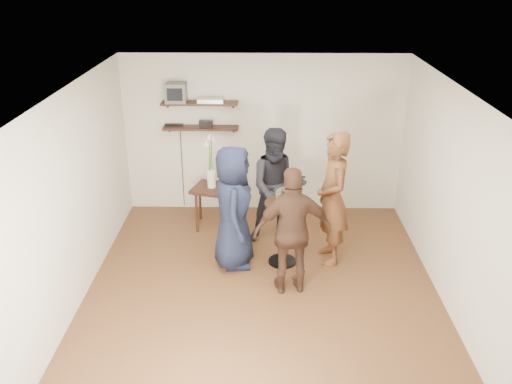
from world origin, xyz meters
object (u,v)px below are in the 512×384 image
at_px(dvd_deck, 211,100).
at_px(person_dark, 278,186).
at_px(person_brown, 293,232).
at_px(crt_monitor, 176,92).
at_px(side_table, 212,193).
at_px(person_navy, 233,208).
at_px(person_plaid, 332,199).
at_px(radio, 206,124).
at_px(drinks_table, 283,224).

xyz_separation_m(dvd_deck, person_dark, (1.04, -1.01, -1.02)).
distance_m(dvd_deck, person_brown, 2.85).
bearing_deg(person_brown, dvd_deck, -71.23).
distance_m(crt_monitor, side_table, 1.66).
bearing_deg(person_brown, crt_monitor, -61.90).
bearing_deg(person_navy, side_table, 15.77).
distance_m(side_table, person_brown, 2.16).
relative_size(person_plaid, person_brown, 1.12).
relative_size(person_dark, person_navy, 1.01).
bearing_deg(side_table, radio, 101.42).
bearing_deg(dvd_deck, person_plaid, -41.76).
bearing_deg(side_table, person_plaid, -30.26).
bearing_deg(person_dark, crt_monitor, 141.61).
relative_size(person_navy, person_brown, 1.03).
bearing_deg(radio, crt_monitor, 180.00).
distance_m(crt_monitor, drinks_table, 2.75).
bearing_deg(crt_monitor, person_brown, -53.62).
xyz_separation_m(dvd_deck, person_plaid, (1.77, -1.58, -0.96)).
bearing_deg(person_brown, person_navy, -47.45).
distance_m(side_table, drinks_table, 1.55).
height_order(person_dark, person_brown, person_dark).
relative_size(side_table, person_brown, 0.41).
bearing_deg(radio, person_plaid, -40.41).
xyz_separation_m(crt_monitor, side_table, (0.56, -0.56, -1.46)).
bearing_deg(person_plaid, side_table, -129.14).
xyz_separation_m(radio, person_dark, (1.13, -1.01, -0.64)).
relative_size(dvd_deck, person_dark, 0.23).
distance_m(radio, drinks_table, 2.26).
xyz_separation_m(person_plaid, person_dark, (-0.73, 0.57, -0.06)).
relative_size(dvd_deck, person_plaid, 0.21).
height_order(crt_monitor, dvd_deck, crt_monitor).
bearing_deg(side_table, drinks_table, -46.17).
xyz_separation_m(dvd_deck, person_navy, (0.43, -1.72, -1.03)).
height_order(drinks_table, person_brown, person_brown).
relative_size(drinks_table, person_navy, 0.54).
height_order(crt_monitor, person_dark, crt_monitor).
relative_size(radio, person_dark, 0.13).
height_order(radio, person_navy, person_navy).
height_order(crt_monitor, person_plaid, crt_monitor).
distance_m(person_dark, person_navy, 0.94).
bearing_deg(side_table, person_brown, -56.73).
relative_size(dvd_deck, drinks_table, 0.43).
distance_m(radio, person_brown, 2.77).
height_order(drinks_table, person_navy, person_navy).
bearing_deg(drinks_table, radio, 125.24).
xyz_separation_m(dvd_deck, drinks_table, (1.10, -1.68, -1.30)).
distance_m(dvd_deck, radio, 0.39).
relative_size(dvd_deck, radio, 1.82).
bearing_deg(crt_monitor, dvd_deck, 0.00).
relative_size(side_table, drinks_table, 0.74).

